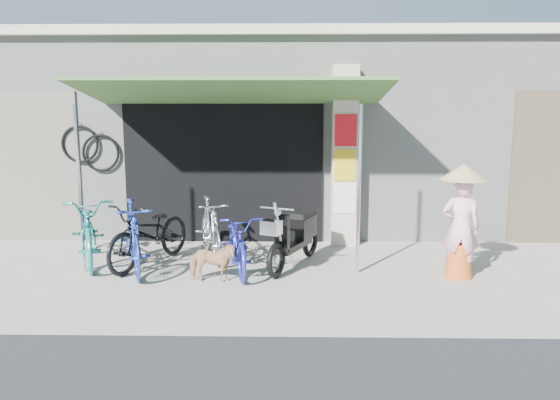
{
  "coord_description": "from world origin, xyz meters",
  "views": [
    {
      "loc": [
        -0.05,
        -6.73,
        2.29
      ],
      "look_at": [
        -0.2,
        1.0,
        1.0
      ],
      "focal_mm": 35.0,
      "sensor_mm": 36.0,
      "label": 1
    }
  ],
  "objects_px": {
    "street_dog": "(212,262)",
    "moped": "(295,236)",
    "bike_teal": "(89,229)",
    "bike_blue": "(133,237)",
    "bike_black": "(150,233)",
    "nun": "(461,221)",
    "bike_silver": "(210,228)",
    "bike_navy": "(238,242)"
  },
  "relations": [
    {
      "from": "street_dog",
      "to": "moped",
      "type": "distance_m",
      "value": 1.38
    },
    {
      "from": "bike_teal",
      "to": "bike_blue",
      "type": "bearing_deg",
      "value": -51.19
    },
    {
      "from": "bike_black",
      "to": "nun",
      "type": "bearing_deg",
      "value": 16.26
    },
    {
      "from": "moped",
      "to": "nun",
      "type": "height_order",
      "value": "nun"
    },
    {
      "from": "bike_silver",
      "to": "nun",
      "type": "xyz_separation_m",
      "value": [
        3.56,
        -0.9,
        0.32
      ]
    },
    {
      "from": "street_dog",
      "to": "bike_black",
      "type": "bearing_deg",
      "value": 56.32
    },
    {
      "from": "bike_navy",
      "to": "street_dog",
      "type": "bearing_deg",
      "value": -133.39
    },
    {
      "from": "bike_silver",
      "to": "bike_teal",
      "type": "bearing_deg",
      "value": 170.72
    },
    {
      "from": "bike_black",
      "to": "bike_silver",
      "type": "height_order",
      "value": "bike_black"
    },
    {
      "from": "bike_black",
      "to": "moped",
      "type": "distance_m",
      "value": 2.14
    },
    {
      "from": "bike_teal",
      "to": "bike_black",
      "type": "bearing_deg",
      "value": -28.45
    },
    {
      "from": "bike_black",
      "to": "bike_blue",
      "type": "bearing_deg",
      "value": -91.36
    },
    {
      "from": "bike_blue",
      "to": "moped",
      "type": "bearing_deg",
      "value": -12.14
    },
    {
      "from": "bike_silver",
      "to": "moped",
      "type": "xyz_separation_m",
      "value": [
        1.31,
        -0.4,
        -0.03
      ]
    },
    {
      "from": "bike_teal",
      "to": "bike_blue",
      "type": "xyz_separation_m",
      "value": [
        0.8,
        -0.46,
        -0.01
      ]
    },
    {
      "from": "bike_blue",
      "to": "moped",
      "type": "height_order",
      "value": "bike_blue"
    },
    {
      "from": "bike_black",
      "to": "bike_navy",
      "type": "xyz_separation_m",
      "value": [
        1.33,
        -0.3,
        -0.05
      ]
    },
    {
      "from": "bike_silver",
      "to": "street_dog",
      "type": "xyz_separation_m",
      "value": [
        0.19,
        -1.2,
        -0.2
      ]
    },
    {
      "from": "bike_teal",
      "to": "bike_navy",
      "type": "relative_size",
      "value": 1.19
    },
    {
      "from": "bike_navy",
      "to": "bike_blue",
      "type": "bearing_deg",
      "value": 169.16
    },
    {
      "from": "bike_blue",
      "to": "bike_silver",
      "type": "height_order",
      "value": "bike_blue"
    },
    {
      "from": "bike_black",
      "to": "nun",
      "type": "relative_size",
      "value": 1.17
    },
    {
      "from": "bike_teal",
      "to": "street_dog",
      "type": "bearing_deg",
      "value": -46.25
    },
    {
      "from": "bike_black",
      "to": "bike_navy",
      "type": "height_order",
      "value": "bike_black"
    },
    {
      "from": "bike_teal",
      "to": "bike_silver",
      "type": "relative_size",
      "value": 1.24
    },
    {
      "from": "bike_blue",
      "to": "street_dog",
      "type": "bearing_deg",
      "value": -41.72
    },
    {
      "from": "bike_blue",
      "to": "street_dog",
      "type": "distance_m",
      "value": 1.29
    },
    {
      "from": "bike_teal",
      "to": "nun",
      "type": "bearing_deg",
      "value": -28.04
    },
    {
      "from": "street_dog",
      "to": "moped",
      "type": "bearing_deg",
      "value": -50.43
    },
    {
      "from": "bike_teal",
      "to": "bike_silver",
      "type": "bearing_deg",
      "value": -12.46
    },
    {
      "from": "bike_black",
      "to": "bike_navy",
      "type": "relative_size",
      "value": 1.12
    },
    {
      "from": "bike_silver",
      "to": "street_dog",
      "type": "relative_size",
      "value": 2.42
    },
    {
      "from": "bike_black",
      "to": "nun",
      "type": "xyz_separation_m",
      "value": [
        4.39,
        -0.5,
        0.31
      ]
    },
    {
      "from": "bike_navy",
      "to": "nun",
      "type": "bearing_deg",
      "value": -16.0
    },
    {
      "from": "moped",
      "to": "nun",
      "type": "xyz_separation_m",
      "value": [
        2.25,
        -0.5,
        0.35
      ]
    },
    {
      "from": "bike_silver",
      "to": "street_dog",
      "type": "bearing_deg",
      "value": -99.07
    },
    {
      "from": "bike_blue",
      "to": "street_dog",
      "type": "xyz_separation_m",
      "value": [
        1.18,
        -0.46,
        -0.23
      ]
    },
    {
      "from": "bike_blue",
      "to": "bike_black",
      "type": "bearing_deg",
      "value": 45.38
    },
    {
      "from": "bike_black",
      "to": "nun",
      "type": "height_order",
      "value": "nun"
    },
    {
      "from": "bike_blue",
      "to": "bike_teal",
      "type": "bearing_deg",
      "value": 129.77
    },
    {
      "from": "bike_teal",
      "to": "bike_silver",
      "type": "xyz_separation_m",
      "value": [
        1.78,
        0.28,
        -0.04
      ]
    },
    {
      "from": "street_dog",
      "to": "nun",
      "type": "distance_m",
      "value": 3.42
    }
  ]
}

